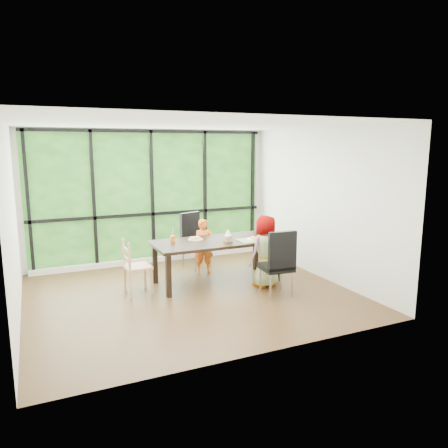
{
  "coord_description": "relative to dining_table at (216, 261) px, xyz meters",
  "views": [
    {
      "loc": [
        -2.23,
        -6.26,
        2.38
      ],
      "look_at": [
        0.74,
        0.3,
        1.05
      ],
      "focal_mm": 34.3,
      "sensor_mm": 36.0,
      "label": 1
    }
  ],
  "objects": [
    {
      "name": "tissue",
      "position": [
        0.15,
        -0.16,
        0.53
      ],
      "size": [
        0.12,
        0.12,
        0.11
      ],
      "primitive_type": "cone",
      "color": "white",
      "rests_on": "tissue_box"
    },
    {
      "name": "dining_table",
      "position": [
        0.0,
        0.0,
        0.0
      ],
      "size": [
        2.26,
        1.14,
        0.75
      ],
      "primitive_type": "cube",
      "rotation": [
        0.0,
        0.0,
        -0.07
      ],
      "color": "black",
      "rests_on": "ground"
    },
    {
      "name": "white_mug",
      "position": [
        1.04,
        0.08,
        0.42
      ],
      "size": [
        0.09,
        0.09,
        0.09
      ],
      "primitive_type": "cylinder",
      "color": "white",
      "rests_on": "dining_table"
    },
    {
      "name": "crepe_rolls_near",
      "position": [
        0.62,
        -0.21,
        0.41
      ],
      "size": [
        0.1,
        0.12,
        0.04
      ],
      "primitive_type": null,
      "color": "tan",
      "rests_on": "plate_near"
    },
    {
      "name": "chair_window_leather",
      "position": [
        0.0,
        0.99,
        0.17
      ],
      "size": [
        0.59,
        0.59,
        1.08
      ],
      "primitive_type": "cube",
      "rotation": [
        0.0,
        0.0,
        0.35
      ],
      "color": "black",
      "rests_on": "ground"
    },
    {
      "name": "green_cup",
      "position": [
        0.91,
        -0.25,
        0.44
      ],
      "size": [
        0.08,
        0.08,
        0.13
      ],
      "primitive_type": "cylinder",
      "color": "green",
      "rests_on": "dining_table"
    },
    {
      "name": "tissue_box",
      "position": [
        0.15,
        -0.16,
        0.43
      ],
      "size": [
        0.12,
        0.12,
        0.1
      ],
      "primitive_type": "cube",
      "color": "tan",
      "rests_on": "dining_table"
    },
    {
      "name": "child_toddler",
      "position": [
        -0.0,
        0.6,
        0.14
      ],
      "size": [
        0.42,
        0.32,
        1.03
      ],
      "primitive_type": "imported",
      "rotation": [
        0.0,
        0.0,
        -0.2
      ],
      "color": "#D35E19",
      "rests_on": "ground"
    },
    {
      "name": "chair_end_beech",
      "position": [
        -1.4,
        -0.03,
        0.08
      ],
      "size": [
        0.42,
        0.44,
        0.9
      ],
      "primitive_type": "cube",
      "rotation": [
        0.0,
        0.0,
        1.62
      ],
      "color": "tan",
      "rests_on": "ground"
    },
    {
      "name": "placemat",
      "position": [
        0.59,
        -0.25,
        0.38
      ],
      "size": [
        0.51,
        0.37,
        0.01
      ],
      "primitive_type": "cube",
      "color": "tan",
      "rests_on": "dining_table"
    },
    {
      "name": "straw_pink",
      "position": [
        0.91,
        -0.25,
        0.54
      ],
      "size": [
        0.01,
        0.04,
        0.2
      ],
      "primitive_type": "cylinder",
      "rotation": [
        0.14,
        0.0,
        0.0
      ],
      "color": "pink",
      "rests_on": "green_cup"
    },
    {
      "name": "foliage_backdrop",
      "position": [
        -0.64,
        1.83,
        0.98
      ],
      "size": [
        4.8,
        0.02,
        2.65
      ],
      "primitive_type": "cube",
      "color": "#164616",
      "rests_on": "back_wall"
    },
    {
      "name": "window_sill",
      "position": [
        -0.64,
        1.75,
        -0.33
      ],
      "size": [
        4.8,
        0.12,
        0.1
      ],
      "primitive_type": "cube",
      "color": "silver",
      "rests_on": "ground"
    },
    {
      "name": "chair_interior_leather",
      "position": [
        0.61,
        -1.01,
        0.17
      ],
      "size": [
        0.5,
        0.5,
        1.08
      ],
      "primitive_type": "cube",
      "rotation": [
        0.0,
        0.0,
        3.06
      ],
      "color": "black",
      "rests_on": "ground"
    },
    {
      "name": "crepe_rolls_far",
      "position": [
        -0.32,
        0.2,
        0.41
      ],
      "size": [
        0.2,
        0.12,
        0.04
      ],
      "primitive_type": null,
      "color": "tan",
      "rests_on": "plate_far"
    },
    {
      "name": "back_wall",
      "position": [
        -0.64,
        1.85,
        0.98
      ],
      "size": [
        5.0,
        0.0,
        5.0
      ],
      "primitive_type": "plane",
      "rotation": [
        1.57,
        0.0,
        0.0
      ],
      "color": "silver",
      "rests_on": "ground"
    },
    {
      "name": "orange_cup",
      "position": [
        -0.74,
        0.18,
        0.43
      ],
      "size": [
        0.07,
        0.07,
        0.11
      ],
      "primitive_type": "cylinder",
      "color": "orange",
      "rests_on": "dining_table"
    },
    {
      "name": "child_older",
      "position": [
        0.65,
        -0.56,
        0.24
      ],
      "size": [
        0.67,
        0.5,
        1.23
      ],
      "primitive_type": "imported",
      "rotation": [
        0.0,
        0.0,
        3.34
      ],
      "color": "gray",
      "rests_on": "ground"
    },
    {
      "name": "ground",
      "position": [
        -0.64,
        -0.4,
        -0.38
      ],
      "size": [
        5.0,
        5.0,
        0.0
      ],
      "primitive_type": "plane",
      "color": "black",
      "rests_on": "ground"
    },
    {
      "name": "plate_near",
      "position": [
        0.62,
        -0.21,
        0.38
      ],
      "size": [
        0.27,
        0.27,
        0.02
      ],
      "primitive_type": "cylinder",
      "color": "white",
      "rests_on": "dining_table"
    },
    {
      "name": "plate_far",
      "position": [
        -0.32,
        0.2,
        0.38
      ],
      "size": [
        0.26,
        0.26,
        0.02
      ],
      "primitive_type": "cylinder",
      "color": "white",
      "rests_on": "dining_table"
    },
    {
      "name": "straw_white",
      "position": [
        -0.74,
        0.18,
        0.53
      ],
      "size": [
        0.01,
        0.04,
        0.2
      ],
      "primitive_type": "cylinder",
      "rotation": [
        0.14,
        0.0,
        0.0
      ],
      "color": "white",
      "rests_on": "orange_cup"
    },
    {
      "name": "window_mullions",
      "position": [
        -0.64,
        1.79,
        0.98
      ],
      "size": [
        4.8,
        0.06,
        2.65
      ],
      "primitive_type": null,
      "color": "black",
      "rests_on": "back_wall"
    }
  ]
}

